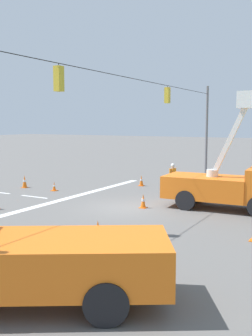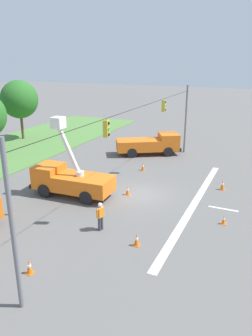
{
  "view_description": "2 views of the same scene",
  "coord_description": "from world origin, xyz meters",
  "px_view_note": "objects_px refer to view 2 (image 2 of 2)",
  "views": [
    {
      "loc": [
        17.21,
        9.76,
        4.34
      ],
      "look_at": [
        1.5,
        0.88,
        2.27
      ],
      "focal_mm": 42.0,
      "sensor_mm": 36.0,
      "label": 1
    },
    {
      "loc": [
        -21.31,
        -8.5,
        9.77
      ],
      "look_at": [
        0.39,
        1.31,
        1.79
      ],
      "focal_mm": 35.0,
      "sensor_mm": 36.0,
      "label": 2
    }
  ],
  "objects_px": {
    "road_worker": "(100,215)",
    "traffic_cone_lane_edge_a": "(29,267)",
    "traffic_cone_foreground_left": "(224,220)",
    "traffic_cone_mid_left": "(143,167)",
    "traffic_cone_lane_edge_b": "(222,185)",
    "traffic_cone_near_bucket": "(137,240)",
    "traffic_cone_foreground_right": "(79,169)",
    "traffic_cone_centre_line": "(128,190)",
    "traffic_cone_mid_right": "(10,210)",
    "tree_far_east": "(19,99)",
    "utility_truck_bucket_lift": "(70,179)",
    "utility_truck_support_far": "(150,144)"
  },
  "relations": [
    {
      "from": "traffic_cone_lane_edge_a",
      "to": "traffic_cone_lane_edge_b",
      "type": "height_order",
      "value": "traffic_cone_lane_edge_b"
    },
    {
      "from": "traffic_cone_foreground_left",
      "to": "traffic_cone_centre_line",
      "type": "height_order",
      "value": "traffic_cone_centre_line"
    },
    {
      "from": "tree_far_east",
      "to": "utility_truck_bucket_lift",
      "type": "height_order",
      "value": "tree_far_east"
    },
    {
      "from": "tree_far_east",
      "to": "road_worker",
      "type": "relative_size",
      "value": 4.15
    },
    {
      "from": "road_worker",
      "to": "traffic_cone_centre_line",
      "type": "height_order",
      "value": "road_worker"
    },
    {
      "from": "traffic_cone_foreground_left",
      "to": "traffic_cone_near_bucket",
      "type": "distance_m",
      "value": 6.03
    },
    {
      "from": "traffic_cone_mid_left",
      "to": "traffic_cone_mid_right",
      "type": "bearing_deg",
      "value": 158.96
    },
    {
      "from": "utility_truck_bucket_lift",
      "to": "traffic_cone_centre_line",
      "type": "distance_m",
      "value": 4.41
    },
    {
      "from": "utility_truck_support_far",
      "to": "traffic_cone_near_bucket",
      "type": "xyz_separation_m",
      "value": [
        -17.37,
        -5.65,
        -0.77
      ]
    },
    {
      "from": "traffic_cone_foreground_left",
      "to": "traffic_cone_lane_edge_b",
      "type": "relative_size",
      "value": 0.74
    },
    {
      "from": "utility_truck_bucket_lift",
      "to": "traffic_cone_near_bucket",
      "type": "height_order",
      "value": "utility_truck_bucket_lift"
    },
    {
      "from": "utility_truck_bucket_lift",
      "to": "traffic_cone_lane_edge_b",
      "type": "height_order",
      "value": "utility_truck_bucket_lift"
    },
    {
      "from": "utility_truck_support_far",
      "to": "traffic_cone_centre_line",
      "type": "bearing_deg",
      "value": -168.21
    },
    {
      "from": "tree_far_east",
      "to": "utility_truck_bucket_lift",
      "type": "relative_size",
      "value": 1.18
    },
    {
      "from": "utility_truck_support_far",
      "to": "traffic_cone_foreground_left",
      "type": "bearing_deg",
      "value": -143.14
    },
    {
      "from": "utility_truck_support_far",
      "to": "traffic_cone_foreground_right",
      "type": "relative_size",
      "value": 11.8
    },
    {
      "from": "utility_truck_support_far",
      "to": "traffic_cone_lane_edge_b",
      "type": "distance_m",
      "value": 11.23
    },
    {
      "from": "road_worker",
      "to": "traffic_cone_foreground_left",
      "type": "bearing_deg",
      "value": -60.06
    },
    {
      "from": "tree_far_east",
      "to": "traffic_cone_mid_right",
      "type": "height_order",
      "value": "tree_far_east"
    },
    {
      "from": "traffic_cone_mid_left",
      "to": "traffic_cone_lane_edge_b",
      "type": "xyz_separation_m",
      "value": [
        -1.78,
        -7.4,
        0.03
      ]
    },
    {
      "from": "road_worker",
      "to": "traffic_cone_lane_edge_b",
      "type": "relative_size",
      "value": 2.23
    },
    {
      "from": "tree_far_east",
      "to": "traffic_cone_near_bucket",
      "type": "xyz_separation_m",
      "value": [
        -17.15,
        -22.77,
        -4.65
      ]
    },
    {
      "from": "traffic_cone_mid_left",
      "to": "traffic_cone_near_bucket",
      "type": "height_order",
      "value": "traffic_cone_mid_left"
    },
    {
      "from": "traffic_cone_foreground_right",
      "to": "traffic_cone_lane_edge_a",
      "type": "bearing_deg",
      "value": -157.09
    },
    {
      "from": "traffic_cone_foreground_right",
      "to": "road_worker",
      "type": "bearing_deg",
      "value": -141.4
    },
    {
      "from": "traffic_cone_mid_left",
      "to": "traffic_cone_mid_right",
      "type": "height_order",
      "value": "traffic_cone_mid_left"
    },
    {
      "from": "traffic_cone_mid_left",
      "to": "traffic_cone_near_bucket",
      "type": "distance_m",
      "value": 12.82
    },
    {
      "from": "road_worker",
      "to": "traffic_cone_foreground_right",
      "type": "distance_m",
      "value": 11.05
    },
    {
      "from": "utility_truck_bucket_lift",
      "to": "traffic_cone_mid_left",
      "type": "bearing_deg",
      "value": -20.92
    },
    {
      "from": "traffic_cone_mid_left",
      "to": "traffic_cone_lane_edge_b",
      "type": "relative_size",
      "value": 0.94
    },
    {
      "from": "traffic_cone_mid_right",
      "to": "traffic_cone_lane_edge_a",
      "type": "bearing_deg",
      "value": -129.8
    },
    {
      "from": "traffic_cone_centre_line",
      "to": "road_worker",
      "type": "bearing_deg",
      "value": -172.75
    },
    {
      "from": "utility_truck_bucket_lift",
      "to": "utility_truck_support_far",
      "type": "distance_m",
      "value": 12.97
    },
    {
      "from": "traffic_cone_mid_left",
      "to": "tree_far_east",
      "type": "bearing_deg",
      "value": 74.5
    },
    {
      "from": "traffic_cone_lane_edge_a",
      "to": "traffic_cone_centre_line",
      "type": "relative_size",
      "value": 1.03
    },
    {
      "from": "traffic_cone_lane_edge_a",
      "to": "traffic_cone_foreground_left",
      "type": "bearing_deg",
      "value": -40.8
    },
    {
      "from": "traffic_cone_foreground_left",
      "to": "traffic_cone_mid_right",
      "type": "distance_m",
      "value": 13.73
    },
    {
      "from": "tree_far_east",
      "to": "traffic_cone_centre_line",
      "type": "xyz_separation_m",
      "value": [
        -10.87,
        -19.43,
        -4.66
      ]
    },
    {
      "from": "tree_far_east",
      "to": "utility_truck_support_far",
      "type": "height_order",
      "value": "tree_far_east"
    },
    {
      "from": "traffic_cone_near_bucket",
      "to": "traffic_cone_mid_right",
      "type": "bearing_deg",
      "value": 89.79
    },
    {
      "from": "traffic_cone_lane_edge_b",
      "to": "tree_far_east",
      "type": "bearing_deg",
      "value": 75.06
    },
    {
      "from": "traffic_cone_mid_right",
      "to": "traffic_cone_near_bucket",
      "type": "distance_m",
      "value": 9.0
    },
    {
      "from": "traffic_cone_foreground_right",
      "to": "traffic_cone_mid_left",
      "type": "xyz_separation_m",
      "value": [
        2.71,
        -5.13,
        0.09
      ]
    },
    {
      "from": "traffic_cone_foreground_right",
      "to": "traffic_cone_near_bucket",
      "type": "relative_size",
      "value": 0.79
    },
    {
      "from": "traffic_cone_lane_edge_a",
      "to": "traffic_cone_near_bucket",
      "type": "bearing_deg",
      "value": -40.33
    },
    {
      "from": "utility_truck_bucket_lift",
      "to": "traffic_cone_centre_line",
      "type": "xyz_separation_m",
      "value": [
        1.78,
        -3.92,
        -0.92
      ]
    },
    {
      "from": "road_worker",
      "to": "traffic_cone_lane_edge_a",
      "type": "bearing_deg",
      "value": 168.03
    },
    {
      "from": "utility_truck_bucket_lift",
      "to": "traffic_cone_lane_edge_a",
      "type": "distance_m",
      "value": 9.61
    },
    {
      "from": "road_worker",
      "to": "traffic_cone_lane_edge_a",
      "type": "relative_size",
      "value": 2.39
    },
    {
      "from": "traffic_cone_mid_right",
      "to": "utility_truck_bucket_lift",
      "type": "bearing_deg",
      "value": -21.25
    }
  ]
}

